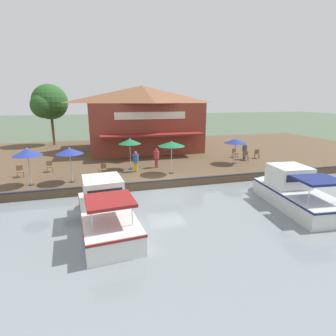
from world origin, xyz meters
The scene contains 21 objects.
ground_plane centered at (0.00, 0.00, 0.00)m, with size 220.00×220.00×0.00m, color #4C5B47.
quay_deck centered at (-11.00, 0.00, 0.30)m, with size 22.00×56.00×0.60m, color brown.
quay_edge_fender centered at (-0.10, 0.00, 0.65)m, with size 0.20×50.40×0.10m, color #2D2D33.
waterfront_restaurant centered at (-13.37, 0.81, 4.25)m, with size 11.34×12.44×7.17m.
patio_umbrella_by_entrance centered at (-4.09, -1.92, 2.91)m, with size 1.81×1.81×2.57m.
patio_umbrella_near_quay_edge centered at (-1.64, -8.95, 2.85)m, with size 1.87×1.87×2.53m.
patio_umbrella_back_row centered at (-3.65, 7.41, 2.64)m, with size 2.07×2.07×2.28m.
patio_umbrella_far_corner centered at (-1.93, 0.98, 2.93)m, with size 2.04×2.04×2.56m.
patio_umbrella_mid_patio_left centered at (-1.62, -6.34, 2.80)m, with size 1.82×1.82×2.45m.
cafe_chair_under_first_umbrella centered at (-5.02, -8.27, 1.08)m, with size 0.51×0.51×0.85m.
cafe_chair_facing_river centered at (-3.05, -4.19, 1.08)m, with size 0.60×0.60×0.85m.
cafe_chair_far_corner_seat centered at (-4.49, 9.09, 1.08)m, with size 0.57×0.57×0.85m.
cafe_chair_beside_entrance centered at (-6.10, 8.83, 1.08)m, with size 0.47×0.47×0.85m.
cafe_chair_back_row_seat centered at (-4.03, -10.18, 1.08)m, with size 0.54×0.54×0.85m.
cafe_chair_mid_patio centered at (-5.01, 10.64, 1.08)m, with size 0.59×0.59×0.85m.
person_at_quay_edge centered at (-3.21, -1.61, 1.63)m, with size 0.47×0.47×1.65m.
person_near_entrance centered at (-4.95, 9.21, 1.59)m, with size 0.45×0.45×1.60m.
person_mid_patio centered at (-4.06, 0.27, 1.62)m, with size 0.46×0.46×1.63m.
motorboat_mid_row centered at (4.59, 6.58, 0.85)m, with size 7.04×3.13×2.24m.
motorboat_distant_upstream centered at (4.37, -4.36, 0.86)m, with size 7.13×2.90×2.29m.
tree_downstream_bank centered at (-18.89, -9.91, 5.85)m, with size 4.51×4.29×7.52m.
Camera 1 is at (17.03, -4.55, 6.13)m, focal length 28.00 mm.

